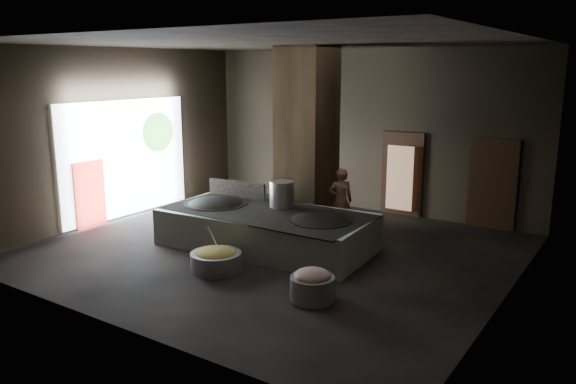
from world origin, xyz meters
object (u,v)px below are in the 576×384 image
Objects in this scene: meat_basin at (312,288)px; wok_right at (319,223)px; cook at (341,201)px; veg_basin at (216,262)px; wok_left at (216,207)px; stock_pot at (282,194)px; hearth_platform at (267,229)px.

wok_right is at bearing 117.57° from meat_basin.
wok_right is 1.76× the size of meat_basin.
wok_right is 0.86× the size of cook.
cook is at bearing 78.04° from veg_basin.
wok_left is 1.46× the size of veg_basin.
cook is (2.29, 2.00, 0.05)m from wok_left.
wok_right is at bearing 68.80° from cook.
stock_pot is 0.78× the size of meat_basin.
cook is at bearing 60.58° from stock_pot.
cook is at bearing 111.83° from meat_basin.
stock_pot is at bearing 89.84° from veg_basin.
cook is at bearing 41.10° from wok_left.
wok_left is 3.04m from cook.
cook is (0.84, 1.95, 0.39)m from hearth_platform.
wok_right reaches higher than meat_basin.
meat_basin is at bearing -62.43° from wok_right.
wok_left is at bearing 153.47° from meat_basin.
stock_pot is at bearing 158.96° from wok_right.
stock_pot reaches higher than meat_basin.
hearth_platform is 1.49m from wok_left.
hearth_platform is 0.91m from stock_pot.
wok_left reaches higher than veg_basin.
hearth_platform is at bearing 140.62° from meat_basin.
wok_left reaches higher than wok_right.
cook is at bearing 62.78° from hearth_platform.
hearth_platform is 4.62× the size of veg_basin.
wok_right is (1.35, 0.05, 0.34)m from hearth_platform.
meat_basin is at bearing -46.97° from stock_pot.
hearth_platform is 2.94× the size of cook.
wok_left is at bearing 178.03° from hearth_platform.
meat_basin is (2.41, -1.98, -0.19)m from hearth_platform.
cook reaches higher than meat_basin.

